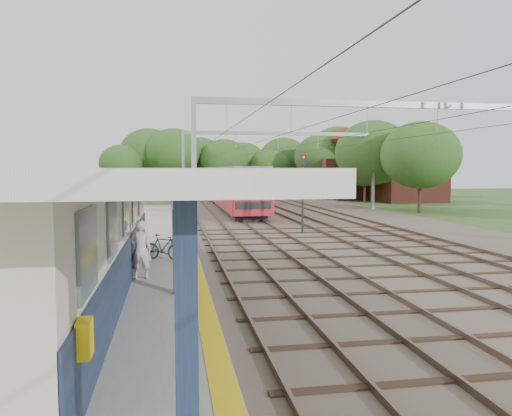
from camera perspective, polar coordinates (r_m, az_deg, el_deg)
ballast_bed at (r=39.20m, az=5.21°, el=-0.99°), size 18.00×90.00×0.10m
platform at (r=22.06m, az=-13.41°, el=-5.04°), size 5.00×52.00×0.35m
yellow_stripe at (r=21.99m, az=-7.55°, el=-4.51°), size 0.45×52.00×0.01m
station_building at (r=15.08m, az=-20.52°, el=-2.41°), size 3.41×18.00×3.40m
canopy at (r=13.82m, az=-16.96°, el=3.72°), size 6.40×20.00×3.44m
rail_tracks at (r=38.62m, az=1.62°, el=-0.87°), size 11.80×88.00×0.15m
catenary_system at (r=34.35m, az=6.31°, el=7.35°), size 17.22×88.00×7.00m
tree_band at (r=65.59m, az=-1.01°, el=5.49°), size 31.72×30.88×8.82m
house_near at (r=60.13m, az=17.08°, el=3.54°), size 7.00×6.12×7.89m
house_far at (r=63.64m, az=10.61°, el=3.93°), size 8.00×6.12×8.66m
person at (r=15.98m, az=-13.06°, el=-4.64°), size 0.69×0.47×1.86m
bicycle at (r=19.15m, az=-10.55°, el=-4.44°), size 1.63×1.16×0.97m
train at (r=52.21m, az=-3.58°, el=2.71°), size 2.95×36.78×3.88m
signal_post at (r=28.46m, az=5.37°, el=2.76°), size 0.32×0.27×4.57m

